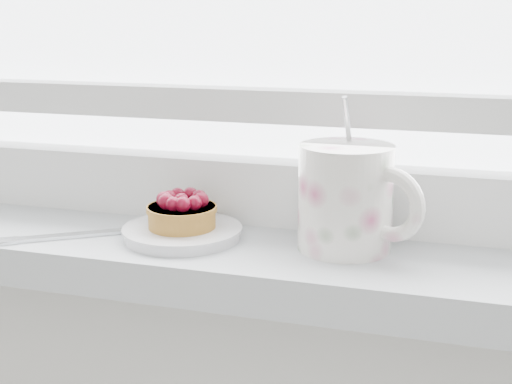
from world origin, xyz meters
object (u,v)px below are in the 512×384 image
at_px(saucer, 182,233).
at_px(fork, 105,232).
at_px(floral_mug, 349,196).
at_px(raspberry_tart, 182,211).

distance_m(saucer, fork, 0.08).
xyz_separation_m(saucer, floral_mug, (0.17, 0.02, 0.05)).
relative_size(saucer, floral_mug, 0.83).
relative_size(raspberry_tart, floral_mug, 0.49).
relative_size(raspberry_tart, fork, 0.37).
distance_m(saucer, raspberry_tart, 0.02).
height_order(floral_mug, fork, floral_mug).
relative_size(saucer, raspberry_tart, 1.71).
bearing_deg(saucer, floral_mug, 5.20).
xyz_separation_m(saucer, fork, (-0.08, -0.01, -0.00)).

